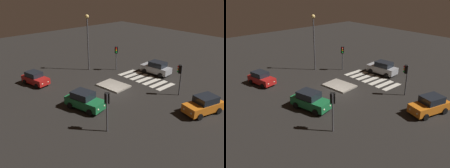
% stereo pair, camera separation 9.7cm
% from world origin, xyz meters
% --- Properties ---
extents(ground_plane, '(80.00, 80.00, 0.00)m').
position_xyz_m(ground_plane, '(0.00, 0.00, 0.00)').
color(ground_plane, black).
extents(traffic_island, '(3.97, 3.15, 0.18)m').
position_xyz_m(traffic_island, '(1.11, -1.23, 0.09)').
color(traffic_island, gray).
rests_on(traffic_island, ground).
extents(car_green, '(4.56, 2.79, 1.87)m').
position_xyz_m(car_green, '(-1.23, 4.92, 0.92)').
color(car_green, '#196B38').
rests_on(car_green, ground).
extents(car_silver, '(4.46, 2.37, 1.88)m').
position_xyz_m(car_silver, '(0.35, -8.80, 0.92)').
color(car_silver, '#9EA0A5').
rests_on(car_silver, ground).
extents(car_orange, '(2.77, 4.49, 1.84)m').
position_xyz_m(car_orange, '(-9.97, -3.50, 0.91)').
color(car_orange, orange).
rests_on(car_orange, ground).
extents(car_red, '(4.07, 2.40, 1.68)m').
position_xyz_m(car_red, '(8.31, 5.88, 0.83)').
color(car_red, red).
rests_on(car_red, ground).
extents(traffic_light_west, '(0.54, 0.54, 3.69)m').
position_xyz_m(traffic_light_west, '(-5.91, 5.83, 2.80)').
color(traffic_light_west, '#47474C').
rests_on(traffic_light_west, ground).
extents(traffic_light_east, '(0.54, 0.54, 3.60)m').
position_xyz_m(traffic_light_east, '(5.38, -5.62, 2.73)').
color(traffic_light_east, '#47474C').
rests_on(traffic_light_east, ground).
extents(traffic_light_south, '(0.53, 0.54, 3.70)m').
position_xyz_m(traffic_light_south, '(-5.81, -5.14, 2.81)').
color(traffic_light_south, '#47474C').
rests_on(traffic_light_south, ground).
extents(street_lamp, '(0.56, 0.56, 8.13)m').
position_xyz_m(street_lamp, '(8.25, -2.66, 5.50)').
color(street_lamp, '#47474C').
rests_on(street_lamp, ground).
extents(crosswalk_near, '(7.60, 3.20, 0.02)m').
position_xyz_m(crosswalk_near, '(0.00, -6.07, 0.01)').
color(crosswalk_near, silver).
rests_on(crosswalk_near, ground).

